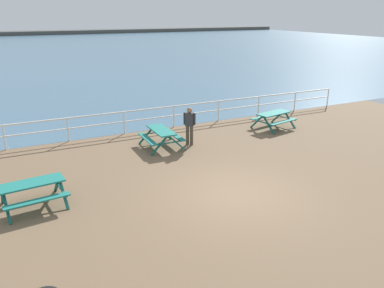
{
  "coord_description": "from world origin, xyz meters",
  "views": [
    {
      "loc": [
        -6.07,
        -9.29,
        5.5
      ],
      "look_at": [
        -0.09,
        2.89,
        0.8
      ],
      "focal_mm": 36.02,
      "sensor_mm": 36.0,
      "label": 1
    }
  ],
  "objects": [
    {
      "name": "picnic_table_near_right",
      "position": [
        -5.77,
        1.95,
        0.58
      ],
      "size": [
        1.95,
        1.71,
        0.8
      ],
      "rotation": [
        0.0,
        0.0,
        0.11
      ],
      "color": "#1E7A70",
      "rests_on": "ground"
    },
    {
      "name": "visitor",
      "position": [
        0.79,
        4.94,
        0.95
      ],
      "size": [
        0.43,
        0.38,
        1.66
      ],
      "rotation": [
        0.0,
        0.0,
        0.9
      ],
      "color": "#4C4233",
      "rests_on": "ground"
    },
    {
      "name": "seaward_railing",
      "position": [
        0.0,
        7.75,
        0.77
      ],
      "size": [
        23.07,
        0.07,
        1.08
      ],
      "color": "white",
      "rests_on": "ground"
    },
    {
      "name": "picnic_table_near_left",
      "position": [
        5.64,
        5.42,
        0.58
      ],
      "size": [
        2.07,
        1.85,
        0.8
      ],
      "rotation": [
        0.0,
        0.0,
        0.21
      ],
      "color": "#1E7A70",
      "rests_on": "ground"
    },
    {
      "name": "sea_band",
      "position": [
        0.0,
        52.75,
        0.0
      ],
      "size": [
        142.0,
        90.0,
        0.01
      ],
      "primitive_type": "cube",
      "color": "#476B84",
      "rests_on": "ground"
    },
    {
      "name": "distant_shoreline",
      "position": [
        0.0,
        95.75,
        0.0
      ],
      "size": [
        142.0,
        6.0,
        1.8
      ],
      "primitive_type": "cube",
      "color": "#4C4C47",
      "rests_on": "ground"
    },
    {
      "name": "picnic_table_mid_centre",
      "position": [
        -0.41,
        5.2,
        0.58
      ],
      "size": [
        1.56,
        1.82,
        0.8
      ],
      "rotation": [
        0.0,
        0.0,
        1.56
      ],
      "color": "#1E7A70",
      "rests_on": "ground"
    },
    {
      "name": "ground_plane",
      "position": [
        0.0,
        0.0,
        -0.1
      ],
      "size": [
        30.0,
        24.0,
        0.2
      ],
      "primitive_type": "cube",
      "color": "brown"
    }
  ]
}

